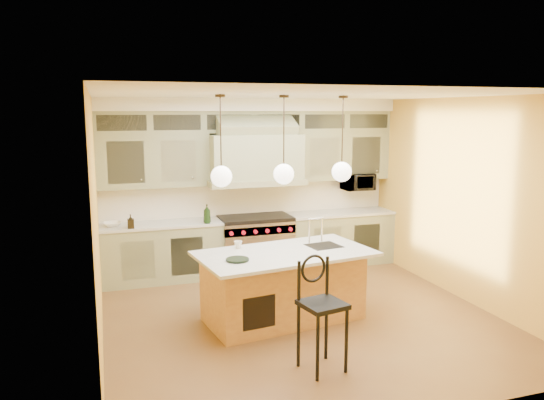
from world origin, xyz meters
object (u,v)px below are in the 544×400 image
object	(u,v)px
counter_stool	(321,306)
range	(255,244)
microwave	(358,182)
kitchen_island	(284,284)

from	to	relation	value
counter_stool	range	bearing A→B (deg)	73.53
range	microwave	bearing A→B (deg)	3.12
microwave	range	bearing A→B (deg)	-176.88
kitchen_island	counter_stool	distance (m)	1.41
kitchen_island	microwave	distance (m)	3.27
counter_stool	microwave	bearing A→B (deg)	46.56
kitchen_island	counter_stool	xyz separation A→B (m)	(-0.08, -1.39, 0.22)
counter_stool	kitchen_island	bearing A→B (deg)	75.38
counter_stool	microwave	distance (m)	4.33
kitchen_island	counter_stool	world-z (taller)	kitchen_island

